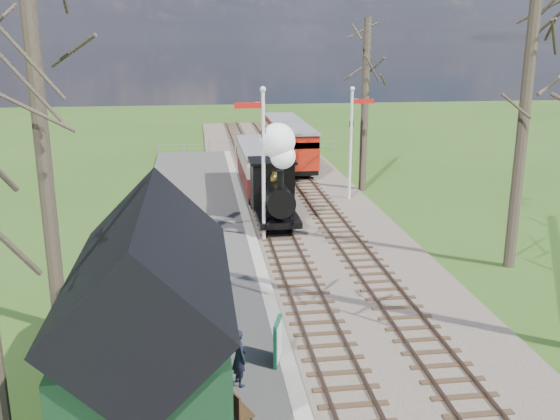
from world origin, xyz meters
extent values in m
ellipsoid|color=#385B23|center=(-25.00, 60.00, -14.76)|extent=(57.60, 36.00, 16.20)
ellipsoid|color=#385B23|center=(10.00, 65.00, -18.04)|extent=(70.40, 44.00, 19.80)
ellipsoid|color=#385B23|center=(35.00, 58.00, -13.12)|extent=(51.20, 32.00, 14.40)
ellipsoid|color=#385B23|center=(-8.00, 70.00, -16.40)|extent=(64.00, 40.00, 18.00)
cube|color=brown|center=(1.30, 22.00, 0.05)|extent=(8.00, 60.00, 0.10)
cube|color=brown|center=(-0.50, 22.00, 0.14)|extent=(0.07, 60.00, 0.12)
cube|color=brown|center=(0.50, 22.00, 0.14)|extent=(0.07, 60.00, 0.12)
cube|color=#38281C|center=(0.00, 22.00, 0.10)|extent=(1.60, 60.00, 0.09)
cube|color=brown|center=(2.10, 22.00, 0.14)|extent=(0.07, 60.00, 0.12)
cube|color=brown|center=(3.10, 22.00, 0.14)|extent=(0.07, 60.00, 0.12)
cube|color=#38281C|center=(2.60, 22.00, 0.10)|extent=(1.60, 60.00, 0.09)
cube|color=#474442|center=(-3.50, 14.00, 0.10)|extent=(5.00, 44.00, 0.20)
cube|color=#B2AD9E|center=(-1.20, 14.00, 0.10)|extent=(0.40, 44.00, 0.21)
cube|color=black|center=(-4.30, 4.00, 1.50)|extent=(3.00, 6.00, 2.60)
cube|color=black|center=(-4.30, 4.00, 3.35)|extent=(3.25, 6.30, 3.25)
cube|color=black|center=(-2.78, 3.00, 1.20)|extent=(0.06, 1.20, 2.00)
cylinder|color=silver|center=(-0.70, 16.00, 3.00)|extent=(0.14, 0.14, 6.00)
sphere|color=silver|center=(-0.70, 16.00, 6.10)|extent=(0.24, 0.24, 0.24)
cube|color=#B7140F|center=(-1.25, 16.00, 5.50)|extent=(1.10, 0.08, 0.22)
cube|color=black|center=(-0.70, 16.00, 4.40)|extent=(0.18, 0.06, 0.30)
cylinder|color=silver|center=(4.30, 22.00, 2.75)|extent=(0.14, 0.14, 5.50)
sphere|color=silver|center=(4.30, 22.00, 5.60)|extent=(0.24, 0.24, 0.24)
cube|color=#B7140F|center=(4.85, 22.00, 5.00)|extent=(1.10, 0.08, 0.22)
cube|color=black|center=(4.30, 22.00, 3.90)|extent=(0.18, 0.06, 0.30)
cylinder|color=#382D23|center=(-7.30, 9.00, 5.50)|extent=(0.41, 0.41, 11.00)
cylinder|color=#382D23|center=(7.80, 12.00, 5.00)|extent=(0.40, 0.40, 10.00)
cylinder|color=#382D23|center=(5.50, 24.00, 4.50)|extent=(0.39, 0.39, 9.00)
cube|color=slate|center=(0.30, 36.00, 0.75)|extent=(12.60, 0.02, 0.01)
cube|color=slate|center=(0.30, 36.00, 0.45)|extent=(12.60, 0.02, 0.02)
cylinder|color=slate|center=(0.30, 36.00, 0.50)|extent=(0.08, 0.08, 1.00)
cube|color=black|center=(0.00, 17.84, 0.66)|extent=(1.73, 4.07, 0.25)
cylinder|color=black|center=(0.00, 17.23, 1.57)|extent=(1.12, 2.64, 1.12)
cube|color=black|center=(0.00, 19.06, 1.67)|extent=(1.83, 1.63, 2.03)
cylinder|color=black|center=(0.00, 16.21, 2.49)|extent=(0.28, 0.28, 0.81)
sphere|color=#AE8433|center=(0.00, 17.54, 2.28)|extent=(0.53, 0.53, 0.53)
sphere|color=white|center=(0.10, 16.21, 3.45)|extent=(1.02, 1.02, 1.02)
sphere|color=white|center=(-0.10, 16.32, 4.06)|extent=(1.42, 1.42, 1.42)
cylinder|color=black|center=(-0.50, 16.62, 0.53)|extent=(0.10, 0.65, 0.65)
cylinder|color=black|center=(0.50, 16.62, 0.53)|extent=(0.10, 0.65, 0.65)
cube|color=black|center=(0.00, 23.84, 0.56)|extent=(1.93, 7.11, 0.30)
cube|color=#5D1815|center=(0.00, 23.84, 1.17)|extent=(2.03, 7.11, 0.91)
cube|color=beige|center=(0.00, 23.84, 2.08)|extent=(2.03, 7.11, 0.91)
cube|color=slate|center=(0.00, 23.84, 2.59)|extent=(2.13, 7.32, 0.12)
cube|color=black|center=(2.60, 28.85, 0.55)|extent=(1.92, 5.05, 0.30)
cube|color=#9A1B0C|center=(2.60, 28.85, 1.16)|extent=(2.02, 5.05, 0.91)
cube|color=beige|center=(2.60, 28.85, 2.07)|extent=(2.02, 5.05, 0.91)
cube|color=slate|center=(2.60, 28.85, 2.57)|extent=(2.12, 5.25, 0.12)
cube|color=black|center=(2.60, 34.35, 0.55)|extent=(1.92, 5.05, 0.30)
cube|color=#9A1B0C|center=(2.60, 34.35, 1.16)|extent=(2.02, 5.05, 0.91)
cube|color=beige|center=(2.60, 34.35, 2.07)|extent=(2.02, 5.05, 0.91)
cube|color=slate|center=(2.60, 34.35, 2.57)|extent=(2.12, 5.25, 0.12)
cube|color=#104B34|center=(-1.45, 5.88, 0.77)|extent=(0.30, 0.77, 1.14)
cube|color=silver|center=(-1.40, 5.87, 0.77)|extent=(0.21, 0.65, 0.93)
cube|color=#442E18|center=(-2.68, 3.85, 0.41)|extent=(0.86, 1.32, 0.05)
cube|color=#442E18|center=(-2.83, 3.79, 0.66)|extent=(0.57, 1.18, 0.55)
cube|color=#442E18|center=(-2.82, 4.40, 0.29)|extent=(0.05, 0.05, 0.18)
imported|color=black|center=(-2.46, 4.98, 0.89)|extent=(0.49, 0.59, 1.38)
camera|label=1|loc=(-3.22, -7.96, 8.00)|focal=40.00mm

